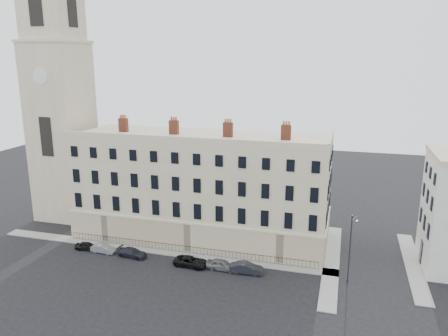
{
  "coord_description": "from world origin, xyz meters",
  "views": [
    {
      "loc": [
        13.7,
        -45.39,
        25.66
      ],
      "look_at": [
        -2.0,
        10.0,
        11.04
      ],
      "focal_mm": 35.0,
      "sensor_mm": 36.0,
      "label": 1
    }
  ],
  "objects_px": {
    "car_b": "(103,249)",
    "car_e": "(222,265)",
    "car_c": "(132,253)",
    "car_f": "(247,268)",
    "streetlamp": "(350,246)",
    "car_a": "(87,246)",
    "car_d": "(191,262)"
  },
  "relations": [
    {
      "from": "car_c",
      "to": "car_f",
      "type": "height_order",
      "value": "car_f"
    },
    {
      "from": "car_e",
      "to": "car_d",
      "type": "bearing_deg",
      "value": 94.58
    },
    {
      "from": "car_c",
      "to": "car_e",
      "type": "xyz_separation_m",
      "value": [
        12.41,
        -0.24,
        0.08
      ]
    },
    {
      "from": "car_a",
      "to": "car_d",
      "type": "distance_m",
      "value": 15.45
    },
    {
      "from": "car_a",
      "to": "car_d",
      "type": "bearing_deg",
      "value": -101.24
    },
    {
      "from": "car_a",
      "to": "car_e",
      "type": "distance_m",
      "value": 19.44
    },
    {
      "from": "car_b",
      "to": "streetlamp",
      "type": "xyz_separation_m",
      "value": [
        31.91,
        0.52,
        4.07
      ]
    },
    {
      "from": "streetlamp",
      "to": "car_b",
      "type": "bearing_deg",
      "value": -159.58
    },
    {
      "from": "car_b",
      "to": "car_d",
      "type": "height_order",
      "value": "car_d"
    },
    {
      "from": "car_b",
      "to": "car_f",
      "type": "xyz_separation_m",
      "value": [
        19.95,
        -0.42,
        0.11
      ]
    },
    {
      "from": "streetlamp",
      "to": "car_e",
      "type": "bearing_deg",
      "value": -157.16
    },
    {
      "from": "car_d",
      "to": "car_e",
      "type": "height_order",
      "value": "car_e"
    },
    {
      "from": "car_c",
      "to": "car_e",
      "type": "relative_size",
      "value": 1.03
    },
    {
      "from": "car_b",
      "to": "car_c",
      "type": "height_order",
      "value": "car_c"
    },
    {
      "from": "car_d",
      "to": "car_f",
      "type": "height_order",
      "value": "car_f"
    },
    {
      "from": "streetlamp",
      "to": "car_d",
      "type": "bearing_deg",
      "value": -157.43
    },
    {
      "from": "car_b",
      "to": "streetlamp",
      "type": "bearing_deg",
      "value": -87.06
    },
    {
      "from": "car_f",
      "to": "streetlamp",
      "type": "height_order",
      "value": "streetlamp"
    },
    {
      "from": "car_c",
      "to": "car_d",
      "type": "xyz_separation_m",
      "value": [
        8.42,
        -0.38,
        0.03
      ]
    },
    {
      "from": "streetlamp",
      "to": "car_c",
      "type": "bearing_deg",
      "value": -159.17
    },
    {
      "from": "car_b",
      "to": "car_e",
      "type": "relative_size",
      "value": 0.87
    },
    {
      "from": "car_a",
      "to": "car_e",
      "type": "height_order",
      "value": "car_e"
    },
    {
      "from": "car_f",
      "to": "streetlamp",
      "type": "distance_m",
      "value": 12.63
    },
    {
      "from": "car_a",
      "to": "car_e",
      "type": "relative_size",
      "value": 0.82
    },
    {
      "from": "car_b",
      "to": "car_f",
      "type": "relative_size",
      "value": 0.84
    },
    {
      "from": "car_d",
      "to": "car_e",
      "type": "bearing_deg",
      "value": -84.54
    },
    {
      "from": "car_a",
      "to": "car_b",
      "type": "bearing_deg",
      "value": -102.65
    },
    {
      "from": "car_b",
      "to": "car_a",
      "type": "bearing_deg",
      "value": 88.03
    },
    {
      "from": "car_b",
      "to": "car_e",
      "type": "xyz_separation_m",
      "value": [
        16.79,
        -0.36,
        0.11
      ]
    },
    {
      "from": "streetlamp",
      "to": "car_f",
      "type": "bearing_deg",
      "value": -156.03
    },
    {
      "from": "car_a",
      "to": "car_c",
      "type": "bearing_deg",
      "value": -101.19
    },
    {
      "from": "car_c",
      "to": "car_e",
      "type": "bearing_deg",
      "value": -85.63
    }
  ]
}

